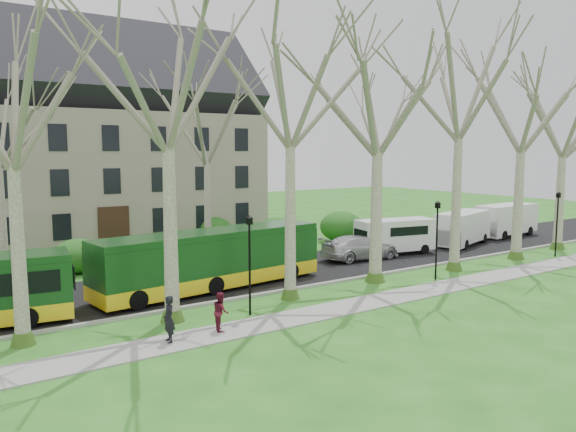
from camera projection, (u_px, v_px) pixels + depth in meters
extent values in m
plane|color=#2A691E|center=(341.00, 291.00, 28.72)|extent=(120.00, 120.00, 0.00)
cube|color=gray|center=(375.00, 301.00, 26.67)|extent=(70.00, 2.00, 0.06)
cube|color=black|center=(281.00, 271.00, 33.22)|extent=(80.00, 8.00, 0.06)
cube|color=#A5A39E|center=(323.00, 284.00, 29.94)|extent=(80.00, 0.25, 0.14)
cube|color=gray|center=(89.00, 178.00, 44.42)|extent=(26.00, 12.00, 10.00)
cylinder|color=black|center=(250.00, 270.00, 24.30)|extent=(0.10, 0.10, 4.00)
cube|color=black|center=(249.00, 221.00, 24.05)|extent=(0.22, 0.22, 0.30)
cylinder|color=black|center=(437.00, 244.00, 31.04)|extent=(0.10, 0.10, 4.00)
cube|color=black|center=(438.00, 205.00, 30.79)|extent=(0.22, 0.22, 0.30)
cylinder|color=black|center=(557.00, 227.00, 37.78)|extent=(0.10, 0.10, 4.00)
cube|color=black|center=(558.00, 195.00, 37.53)|extent=(0.22, 0.22, 0.30)
ellipsoid|color=#194C15|center=(78.00, 256.00, 32.82)|extent=(2.60, 2.60, 2.00)
ellipsoid|color=#194C15|center=(277.00, 236.00, 40.68)|extent=(2.60, 2.60, 2.00)
ellipsoid|color=#194C15|center=(341.00, 229.00, 44.05)|extent=(2.60, 2.60, 2.00)
ellipsoid|color=#194C15|center=(215.00, 228.00, 44.47)|extent=(2.60, 2.60, 2.00)
imported|color=silver|center=(360.00, 247.00, 36.68)|extent=(5.60, 2.66, 1.58)
imported|color=black|center=(169.00, 319.00, 20.83)|extent=(0.47, 0.67, 1.75)
imported|color=maroon|center=(221.00, 311.00, 22.19)|extent=(0.79, 0.89, 1.55)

